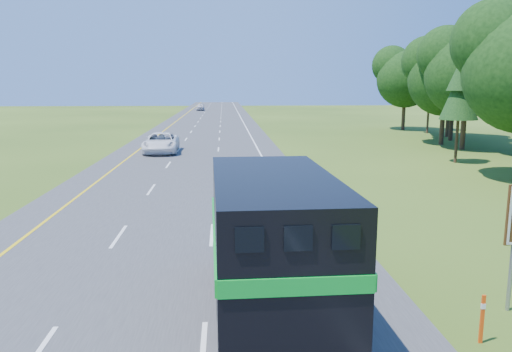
% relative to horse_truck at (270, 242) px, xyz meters
% --- Properties ---
extents(road, '(15.00, 260.00, 0.04)m').
position_rel_horse_truck_xyz_m(road, '(-3.45, 37.48, -2.08)').
color(road, '#38383A').
rests_on(road, ground).
extents(lane_markings, '(11.15, 260.00, 0.01)m').
position_rel_horse_truck_xyz_m(lane_markings, '(-3.45, 37.48, -2.05)').
color(lane_markings, yellow).
rests_on(lane_markings, road).
extents(horse_truck, '(2.96, 8.76, 3.84)m').
position_rel_horse_truck_xyz_m(horse_truck, '(0.00, 0.00, 0.00)').
color(horse_truck, black).
rests_on(horse_truck, road).
extents(white_suv, '(3.07, 6.37, 1.75)m').
position_rel_horse_truck_xyz_m(white_suv, '(-6.64, 32.59, -1.18)').
color(white_suv, white).
rests_on(white_suv, road).
extents(far_car, '(1.99, 4.76, 1.61)m').
position_rel_horse_truck_xyz_m(far_car, '(-6.60, 108.20, -1.25)').
color(far_car, silver).
rests_on(far_car, road).
extents(delineator, '(0.10, 0.05, 1.18)m').
position_rel_horse_truck_xyz_m(delineator, '(4.79, -1.37, -1.46)').
color(delineator, '#FF450D').
rests_on(delineator, ground).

